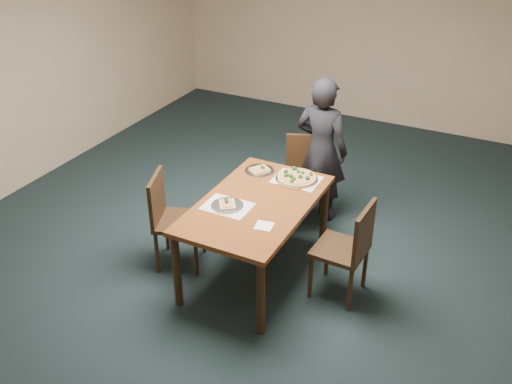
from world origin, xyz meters
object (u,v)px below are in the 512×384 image
at_px(slice_plate_far, 260,170).
at_px(pizza_pan, 297,177).
at_px(dining_table, 256,211).
at_px(chair_far, 306,174).
at_px(diner, 321,150).
at_px(slice_plate_near, 227,205).
at_px(chair_right, 349,246).
at_px(chair_left, 170,215).

bearing_deg(slice_plate_far, pizza_pan, -0.12).
bearing_deg(dining_table, slice_plate_far, 113.33).
relative_size(chair_far, diner, 0.59).
bearing_deg(chair_far, diner, 24.36).
bearing_deg(slice_plate_near, pizza_pan, 64.12).
distance_m(dining_table, slice_plate_near, 0.28).
xyz_separation_m(chair_far, pizza_pan, (0.13, -0.55, 0.26)).
bearing_deg(dining_table, slice_plate_near, -137.24).
bearing_deg(chair_right, pizza_pan, -121.53).
distance_m(dining_table, chair_right, 0.86).
bearing_deg(chair_far, chair_right, -74.43).
xyz_separation_m(chair_far, slice_plate_near, (-0.21, -1.26, 0.25)).
bearing_deg(chair_left, dining_table, -95.46).
xyz_separation_m(chair_right, diner, (-0.71, 1.14, 0.25)).
bearing_deg(slice_plate_near, slice_plate_far, 93.39).
bearing_deg(chair_right, chair_far, -138.84).
relative_size(chair_left, diner, 0.59).
distance_m(pizza_pan, slice_plate_near, 0.78).
bearing_deg(chair_far, chair_left, -144.74).
height_order(pizza_pan, slice_plate_near, pizza_pan).
relative_size(chair_right, slice_plate_far, 3.25).
height_order(chair_right, diner, diner).
height_order(dining_table, diner, diner).
bearing_deg(diner, slice_plate_far, 64.47).
bearing_deg(slice_plate_near, chair_far, 80.30).
relative_size(chair_left, pizza_pan, 2.31).
bearing_deg(chair_far, pizza_pan, -100.21).
bearing_deg(pizza_pan, chair_far, 102.82).
distance_m(chair_far, chair_left, 1.52).
height_order(chair_far, diner, diner).
bearing_deg(chair_left, slice_plate_near, -107.20).
bearing_deg(chair_left, chair_right, -100.94).
relative_size(dining_table, chair_left, 1.65).
bearing_deg(slice_plate_far, dining_table, -66.67).
xyz_separation_m(chair_left, diner, (0.91, 1.41, 0.25)).
xyz_separation_m(dining_table, diner, (0.14, 1.20, 0.11)).
distance_m(chair_right, slice_plate_near, 1.09).
height_order(dining_table, slice_plate_near, slice_plate_near).
distance_m(chair_right, pizza_pan, 0.87).
xyz_separation_m(dining_table, chair_right, (0.84, 0.06, -0.14)).
xyz_separation_m(diner, slice_plate_near, (-0.32, -1.38, -0.00)).
bearing_deg(chair_left, pizza_pan, -71.90).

